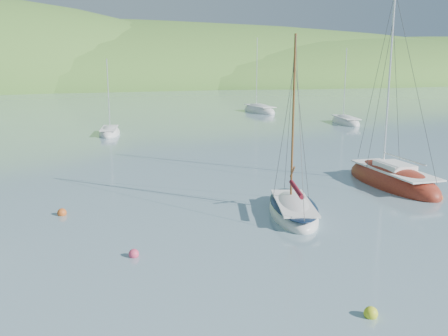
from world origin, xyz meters
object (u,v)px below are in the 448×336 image
object	(u,v)px
distant_sloop_d	(345,122)
distant_sloop_b	(259,111)
daysailer_white	(293,210)
sloop_red	(392,181)
distant_sloop_a	(110,133)

from	to	relation	value
distant_sloop_d	distant_sloop_b	bearing A→B (deg)	117.54
daysailer_white	distant_sloop_d	world-z (taller)	distant_sloop_d
sloop_red	distant_sloop_a	world-z (taller)	sloop_red
sloop_red	distant_sloop_d	bearing A→B (deg)	66.02
distant_sloop_b	distant_sloop_d	distance (m)	17.76
daysailer_white	distant_sloop_d	size ratio (longest dim) A/B	0.96
distant_sloop_a	distant_sloop_b	distance (m)	30.30
distant_sloop_a	distant_sloop_b	world-z (taller)	distant_sloop_b
sloop_red	distant_sloop_a	size ratio (longest dim) A/B	1.49
distant_sloop_a	distant_sloop_d	size ratio (longest dim) A/B	0.86
distant_sloop_a	distant_sloop_d	xyz separation A→B (m)	(29.92, 0.19, 0.02)
distant_sloop_b	distant_sloop_a	bearing A→B (deg)	-149.51
sloop_red	distant_sloop_a	xyz separation A→B (m)	(-15.23, 29.06, -0.08)
sloop_red	distant_sloop_b	distance (m)	47.29
distant_sloop_b	distant_sloop_d	bearing A→B (deg)	-77.82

